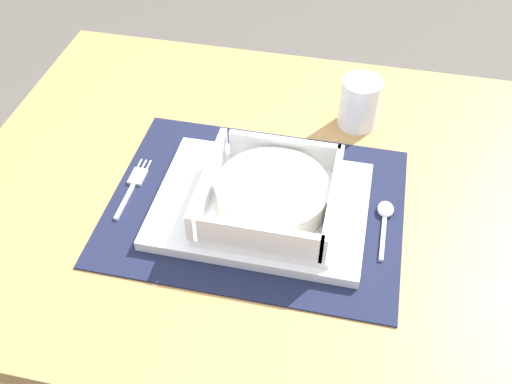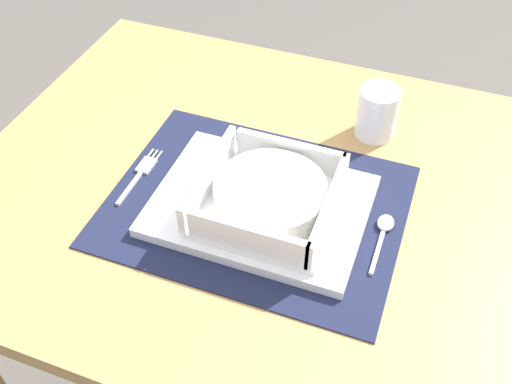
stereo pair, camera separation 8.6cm
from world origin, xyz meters
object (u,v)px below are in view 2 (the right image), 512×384
object	(u,v)px
fork	(142,172)
bread_knife	(346,222)
porridge_bowl	(267,197)
butter_knife	(355,241)
spoon	(384,229)
drinking_glass	(377,115)
dining_table	(281,233)

from	to	relation	value
fork	bread_knife	size ratio (longest dim) A/B	0.98
porridge_bowl	butter_knife	bearing A→B (deg)	-2.18
porridge_bowl	spoon	bearing A→B (deg)	10.30
fork	bread_knife	world-z (taller)	bread_knife
drinking_glass	butter_knife	bearing A→B (deg)	-83.63
fork	butter_knife	size ratio (longest dim) A/B	0.97
butter_knife	fork	bearing A→B (deg)	-179.94
spoon	butter_knife	xyz separation A→B (m)	(-0.03, -0.04, -0.00)
dining_table	spoon	xyz separation A→B (m)	(0.16, -0.03, 0.11)
dining_table	porridge_bowl	world-z (taller)	porridge_bowl
spoon	butter_knife	bearing A→B (deg)	-131.64
drinking_glass	porridge_bowl	bearing A→B (deg)	-113.34
dining_table	bread_knife	world-z (taller)	bread_knife
spoon	drinking_glass	world-z (taller)	drinking_glass
fork	spoon	size ratio (longest dim) A/B	1.17
fork	drinking_glass	size ratio (longest dim) A/B	1.50
butter_knife	porridge_bowl	bearing A→B (deg)	-178.52
spoon	bread_knife	world-z (taller)	spoon
porridge_bowl	bread_knife	size ratio (longest dim) A/B	1.42
spoon	butter_knife	distance (m)	0.05
butter_knife	spoon	bearing A→B (deg)	50.21
porridge_bowl	fork	bearing A→B (deg)	175.52
fork	butter_knife	xyz separation A→B (m)	(0.35, -0.02, 0.00)
fork	butter_knife	bearing A→B (deg)	-5.22
drinking_glass	spoon	bearing A→B (deg)	-74.01
fork	dining_table	bearing A→B (deg)	9.54
drinking_glass	bread_knife	bearing A→B (deg)	-88.24
spoon	butter_knife	world-z (taller)	spoon
spoon	bread_knife	size ratio (longest dim) A/B	0.84
butter_knife	bread_knife	world-z (taller)	same
butter_knife	bread_knife	xyz separation A→B (m)	(-0.02, 0.03, -0.00)
drinking_glass	fork	bearing A→B (deg)	-144.60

